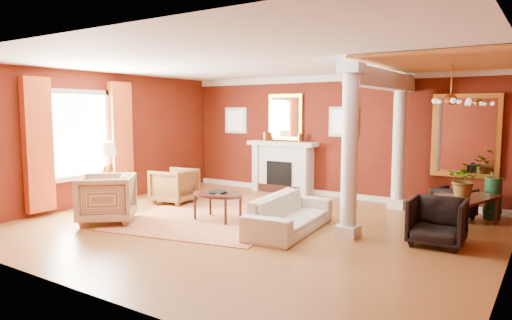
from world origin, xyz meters
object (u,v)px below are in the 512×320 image
Objects in this scene: armchair_stripe at (106,196)px; side_table at (107,164)px; armchair_leopard at (174,184)px; sofa at (290,208)px; dining_table at (461,203)px; coffee_table at (218,195)px.

side_table is (-1.09, 0.89, 0.44)m from armchair_stripe.
armchair_leopard is 0.87× the size of armchair_stripe.
sofa is at bearing 72.05° from armchair_stripe.
armchair_stripe is at bearing -39.25° from side_table.
side_table is at bearing 125.60° from dining_table.
sofa is 1.35× the size of dining_table.
armchair_stripe is 1.48m from side_table.
armchair_leopard is at bearing 157.61° from coffee_table.
armchair_stripe reaches higher than coffee_table.
armchair_leopard reaches higher than coffee_table.
armchair_stripe is 0.63× the size of dining_table.
sofa is 2.48× the size of armchair_leopard.
dining_table is at bearing -57.97° from sofa.
armchair_stripe is at bearing 106.74° from sofa.
side_table is 0.90× the size of dining_table.
armchair_leopard is 5.85m from dining_table.
side_table is (-0.88, -1.12, 0.51)m from armchair_leopard.
armchair_stripe reaches higher than armchair_leopard.
armchair_stripe is at bearing 136.47° from dining_table.
armchair_stripe is at bearing -142.21° from coffee_table.
sofa is 1.52m from coffee_table.
dining_table reaches higher than armchair_leopard.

